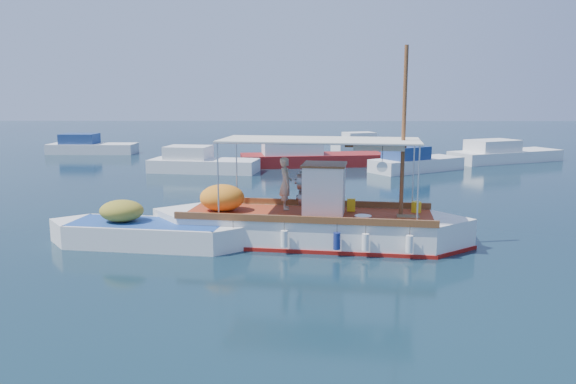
{
  "coord_description": "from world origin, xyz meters",
  "views": [
    {
      "loc": [
        -1.26,
        -17.78,
        4.86
      ],
      "look_at": [
        -1.43,
        0.0,
        1.7
      ],
      "focal_mm": 35.0,
      "sensor_mm": 36.0,
      "label": 1
    }
  ],
  "objects": [
    {
      "name": "dinghy",
      "position": [
        -6.02,
        -0.26,
        0.35
      ],
      "size": [
        6.77,
        2.63,
        1.67
      ],
      "rotation": [
        0.0,
        0.0,
        -0.15
      ],
      "color": "white",
      "rests_on": "ground"
    },
    {
      "name": "bg_boat_far_w",
      "position": [
        -17.67,
        27.2,
        0.49
      ],
      "size": [
        6.9,
        2.42,
        1.8
      ],
      "rotation": [
        0.0,
        0.0,
        -0.02
      ],
      "color": "silver",
      "rests_on": "ground"
    },
    {
      "name": "ground",
      "position": [
        0.0,
        0.0,
        0.0
      ],
      "size": [
        160.0,
        160.0,
        0.0
      ],
      "primitive_type": "plane",
      "color": "black",
      "rests_on": "ground"
    },
    {
      "name": "fishing_caique",
      "position": [
        -0.85,
        0.14,
        0.57
      ],
      "size": [
        10.54,
        4.04,
        6.5
      ],
      "rotation": [
        0.0,
        0.0,
        -0.15
      ],
      "color": "white",
      "rests_on": "ground"
    },
    {
      "name": "bg_boat_far_n",
      "position": [
        4.89,
        29.24,
        0.49
      ],
      "size": [
        6.41,
        3.91,
        1.8
      ],
      "rotation": [
        0.0,
        0.0,
        0.34
      ],
      "color": "silver",
      "rests_on": "ground"
    },
    {
      "name": "bg_boat_e",
      "position": [
        13.6,
        21.92,
        0.49
      ],
      "size": [
        8.7,
        5.78,
        1.8
      ],
      "rotation": [
        0.0,
        0.0,
        0.42
      ],
      "color": "silver",
      "rests_on": "ground"
    },
    {
      "name": "bg_boat_n",
      "position": [
        -0.24,
        19.71,
        0.49
      ],
      "size": [
        9.92,
        4.2,
        1.8
      ],
      "rotation": [
        0.0,
        0.0,
        0.15
      ],
      "color": "maroon",
      "rests_on": "ground"
    },
    {
      "name": "bg_boat_ne",
      "position": [
        6.32,
        17.13,
        0.49
      ],
      "size": [
        6.39,
        5.1,
        1.8
      ],
      "rotation": [
        0.0,
        0.0,
        0.55
      ],
      "color": "silver",
      "rests_on": "ground"
    },
    {
      "name": "bg_boat_nw",
      "position": [
        -7.0,
        16.62,
        0.49
      ],
      "size": [
        6.9,
        3.4,
        1.8
      ],
      "rotation": [
        0.0,
        0.0,
        -0.16
      ],
      "color": "silver",
      "rests_on": "ground"
    }
  ]
}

